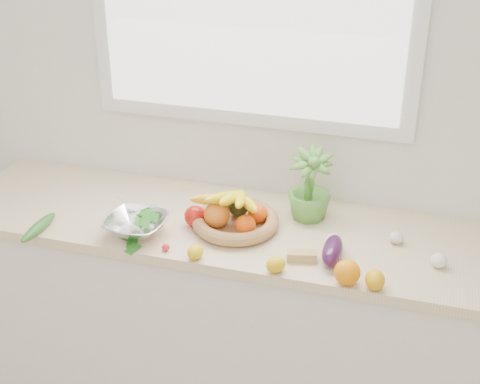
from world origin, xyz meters
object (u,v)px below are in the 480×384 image
(eggplant, at_px, (333,251))
(potted_herb, at_px, (309,187))
(cucumber, at_px, (39,227))
(apple, at_px, (195,216))
(colander_with_spinach, at_px, (136,221))
(fruit_basket, at_px, (235,216))

(eggplant, height_order, potted_herb, potted_herb)
(potted_herb, bearing_deg, cucumber, -156.86)
(apple, bearing_deg, eggplant, -8.80)
(eggplant, height_order, cucumber, eggplant)
(apple, distance_m, eggplant, 0.55)
(apple, bearing_deg, colander_with_spinach, -145.79)
(fruit_basket, height_order, colander_with_spinach, fruit_basket)
(eggplant, xyz_separation_m, potted_herb, (-0.14, 0.28, 0.10))
(potted_herb, relative_size, colander_with_spinach, 1.32)
(fruit_basket, bearing_deg, eggplant, -16.50)
(eggplant, relative_size, fruit_basket, 0.50)
(eggplant, bearing_deg, potted_herb, 117.13)
(cucumber, xyz_separation_m, potted_herb, (0.96, 0.41, 0.11))
(cucumber, bearing_deg, eggplant, 6.65)
(cucumber, bearing_deg, apple, 20.98)
(eggplant, xyz_separation_m, cucumber, (-1.10, -0.13, -0.02))
(eggplant, xyz_separation_m, fruit_basket, (-0.40, 0.12, 0.01))
(cucumber, height_order, potted_herb, potted_herb)
(eggplant, relative_size, potted_herb, 0.61)
(apple, xyz_separation_m, colander_with_spinach, (-0.19, -0.13, 0.02))
(potted_herb, bearing_deg, eggplant, -62.87)
(apple, height_order, eggplant, apple)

